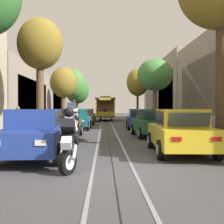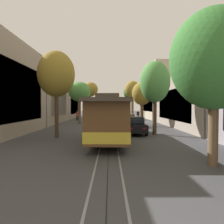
{
  "view_description": "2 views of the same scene",
  "coord_description": "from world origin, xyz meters",
  "px_view_note": "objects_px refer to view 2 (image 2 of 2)",
  "views": [
    {
      "loc": [
        -0.24,
        -7.1,
        1.6
      ],
      "look_at": [
        0.58,
        22.42,
        1.27
      ],
      "focal_mm": 45.38,
      "sensor_mm": 36.0,
      "label": 1
    },
    {
      "loc": [
        -0.09,
        46.01,
        2.57
      ],
      "look_at": [
        -0.45,
        10.17,
        1.47
      ],
      "focal_mm": 31.2,
      "sensor_mm": 36.0,
      "label": 2
    }
  ],
  "objects_px": {
    "street_tree_kerb_left_near": "(129,93)",
    "street_tree_kerb_right_second": "(80,92)",
    "parked_car_blue_near_left": "(121,114)",
    "fire_hydrant": "(132,118)",
    "motorcycle_with_rider": "(114,113)",
    "parked_car_brown_second_left": "(123,115)",
    "cable_car_trolley": "(109,119)",
    "parked_car_black_fifth_left": "(134,125)",
    "parked_car_green_second_right": "(97,115)",
    "pedestrian_on_right_pavement": "(77,115)",
    "street_tree_kerb_left_fourth": "(155,82)",
    "pedestrian_on_left_pavement": "(138,115)",
    "parked_car_yellow_near_right": "(99,114)",
    "parked_car_teal_mid_left": "(124,117)",
    "street_tree_kerb_right_mid": "(56,74)",
    "parked_car_blue_mid_right": "(94,117)",
    "street_tree_kerb_left_second": "(132,90)",
    "street_tree_kerb_right_near": "(90,90)",
    "street_tree_kerb_left_mid": "(142,94)",
    "parked_car_brown_fourth_left": "(127,120)"
  },
  "relations": [
    {
      "from": "parked_car_teal_mid_left",
      "to": "pedestrian_on_left_pavement",
      "type": "height_order",
      "value": "pedestrian_on_left_pavement"
    },
    {
      "from": "parked_car_black_fifth_left",
      "to": "parked_car_teal_mid_left",
      "type": "bearing_deg",
      "value": -89.81
    },
    {
      "from": "street_tree_kerb_left_mid",
      "to": "street_tree_kerb_right_near",
      "type": "relative_size",
      "value": 0.73
    },
    {
      "from": "fire_hydrant",
      "to": "street_tree_kerb_right_mid",
      "type": "bearing_deg",
      "value": 66.36
    },
    {
      "from": "parked_car_black_fifth_left",
      "to": "pedestrian_on_right_pavement",
      "type": "relative_size",
      "value": 2.58
    },
    {
      "from": "parked_car_brown_fourth_left",
      "to": "pedestrian_on_right_pavement",
      "type": "relative_size",
      "value": 2.61
    },
    {
      "from": "parked_car_black_fifth_left",
      "to": "street_tree_kerb_left_second",
      "type": "height_order",
      "value": "street_tree_kerb_left_second"
    },
    {
      "from": "parked_car_green_second_right",
      "to": "motorcycle_with_rider",
      "type": "bearing_deg",
      "value": -112.35
    },
    {
      "from": "parked_car_black_fifth_left",
      "to": "parked_car_green_second_right",
      "type": "relative_size",
      "value": 0.99
    },
    {
      "from": "parked_car_black_fifth_left",
      "to": "street_tree_kerb_left_second",
      "type": "bearing_deg",
      "value": -95.97
    },
    {
      "from": "street_tree_kerb_right_mid",
      "to": "cable_car_trolley",
      "type": "distance_m",
      "value": 5.85
    },
    {
      "from": "street_tree_kerb_left_near",
      "to": "street_tree_kerb_right_mid",
      "type": "height_order",
      "value": "street_tree_kerb_left_near"
    },
    {
      "from": "street_tree_kerb_left_second",
      "to": "parked_car_green_second_right",
      "type": "bearing_deg",
      "value": -12.17
    },
    {
      "from": "parked_car_teal_mid_left",
      "to": "parked_car_blue_mid_right",
      "type": "height_order",
      "value": "same"
    },
    {
      "from": "street_tree_kerb_right_second",
      "to": "motorcycle_with_rider",
      "type": "height_order",
      "value": "street_tree_kerb_right_second"
    },
    {
      "from": "parked_car_yellow_near_right",
      "to": "street_tree_kerb_left_fourth",
      "type": "height_order",
      "value": "street_tree_kerb_left_fourth"
    },
    {
      "from": "street_tree_kerb_left_second",
      "to": "pedestrian_on_right_pavement",
      "type": "bearing_deg",
      "value": 4.63
    },
    {
      "from": "parked_car_green_second_right",
      "to": "street_tree_kerb_left_near",
      "type": "bearing_deg",
      "value": -137.04
    },
    {
      "from": "parked_car_blue_mid_right",
      "to": "street_tree_kerb_right_second",
      "type": "xyz_separation_m",
      "value": [
        1.77,
        2.95,
        3.78
      ]
    },
    {
      "from": "parked_car_brown_second_left",
      "to": "pedestrian_on_left_pavement",
      "type": "bearing_deg",
      "value": 159.42
    },
    {
      "from": "parked_car_teal_mid_left",
      "to": "parked_car_black_fifth_left",
      "type": "xyz_separation_m",
      "value": [
        -0.04,
        13.15,
        0.0
      ]
    },
    {
      "from": "parked_car_yellow_near_right",
      "to": "parked_car_blue_mid_right",
      "type": "xyz_separation_m",
      "value": [
        0.06,
        12.22,
        0.0
      ]
    },
    {
      "from": "street_tree_kerb_right_near",
      "to": "pedestrian_on_right_pavement",
      "type": "distance_m",
      "value": 9.42
    },
    {
      "from": "street_tree_kerb_right_near",
      "to": "street_tree_kerb_right_second",
      "type": "relative_size",
      "value": 1.29
    },
    {
      "from": "cable_car_trolley",
      "to": "motorcycle_with_rider",
      "type": "height_order",
      "value": "cable_car_trolley"
    },
    {
      "from": "parked_car_green_second_right",
      "to": "parked_car_brown_second_left",
      "type": "bearing_deg",
      "value": -176.24
    },
    {
      "from": "parked_car_blue_near_left",
      "to": "fire_hydrant",
      "type": "distance_m",
      "value": 9.61
    },
    {
      "from": "street_tree_kerb_left_mid",
      "to": "street_tree_kerb_right_near",
      "type": "distance_m",
      "value": 19.32
    },
    {
      "from": "parked_car_blue_near_left",
      "to": "parked_car_yellow_near_right",
      "type": "height_order",
      "value": "same"
    },
    {
      "from": "street_tree_kerb_left_near",
      "to": "street_tree_kerb_right_second",
      "type": "xyz_separation_m",
      "value": [
        8.54,
        15.3,
        -0.85
      ]
    },
    {
      "from": "pedestrian_on_right_pavement",
      "to": "street_tree_kerb_left_second",
      "type": "bearing_deg",
      "value": -175.37
    },
    {
      "from": "parked_car_black_fifth_left",
      "to": "parked_car_yellow_near_right",
      "type": "xyz_separation_m",
      "value": [
        4.79,
        -25.29,
        0.0
      ]
    },
    {
      "from": "parked_car_blue_near_left",
      "to": "fire_hydrant",
      "type": "relative_size",
      "value": 5.26
    },
    {
      "from": "street_tree_kerb_left_mid",
      "to": "pedestrian_on_right_pavement",
      "type": "xyz_separation_m",
      "value": [
        10.02,
        -9.52,
        -3.14
      ]
    },
    {
      "from": "parked_car_brown_second_left",
      "to": "cable_car_trolley",
      "type": "xyz_separation_m",
      "value": [
        2.53,
        23.86,
        0.86
      ]
    },
    {
      "from": "street_tree_kerb_left_near",
      "to": "pedestrian_on_left_pavement",
      "type": "distance_m",
      "value": 8.36
    },
    {
      "from": "parked_car_blue_near_left",
      "to": "parked_car_yellow_near_right",
      "type": "relative_size",
      "value": 1.0
    },
    {
      "from": "parked_car_blue_mid_right",
      "to": "street_tree_kerb_left_fourth",
      "type": "xyz_separation_m",
      "value": [
        -6.61,
        13.55,
        3.88
      ]
    },
    {
      "from": "parked_car_blue_near_left",
      "to": "street_tree_kerb_left_fourth",
      "type": "relative_size",
      "value": 0.67
    },
    {
      "from": "parked_car_yellow_near_right",
      "to": "street_tree_kerb_right_second",
      "type": "height_order",
      "value": "street_tree_kerb_right_second"
    },
    {
      "from": "parked_car_teal_mid_left",
      "to": "street_tree_kerb_left_fourth",
      "type": "height_order",
      "value": "street_tree_kerb_left_fourth"
    },
    {
      "from": "parked_car_brown_fourth_left",
      "to": "parked_car_brown_second_left",
      "type": "bearing_deg",
      "value": -91.21
    },
    {
      "from": "pedestrian_on_left_pavement",
      "to": "parked_car_yellow_near_right",
      "type": "bearing_deg",
      "value": -41.39
    },
    {
      "from": "parked_car_green_second_right",
      "to": "pedestrian_on_right_pavement",
      "type": "relative_size",
      "value": 2.62
    },
    {
      "from": "street_tree_kerb_left_near",
      "to": "street_tree_kerb_left_mid",
      "type": "distance_m",
      "value": 18.09
    },
    {
      "from": "street_tree_kerb_right_mid",
      "to": "pedestrian_on_left_pavement",
      "type": "distance_m",
      "value": 23.11
    },
    {
      "from": "street_tree_kerb_right_second",
      "to": "parked_car_brown_second_left",
      "type": "bearing_deg",
      "value": -126.08
    },
    {
      "from": "street_tree_kerb_left_near",
      "to": "pedestrian_on_left_pavement",
      "type": "bearing_deg",
      "value": 98.82
    },
    {
      "from": "street_tree_kerb_left_second",
      "to": "street_tree_kerb_right_second",
      "type": "height_order",
      "value": "street_tree_kerb_left_second"
    },
    {
      "from": "street_tree_kerb_left_fourth",
      "to": "fire_hydrant",
      "type": "bearing_deg",
      "value": -89.65
    }
  ]
}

